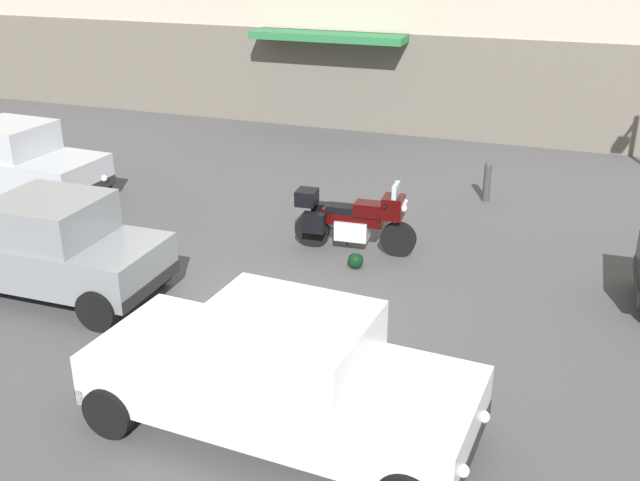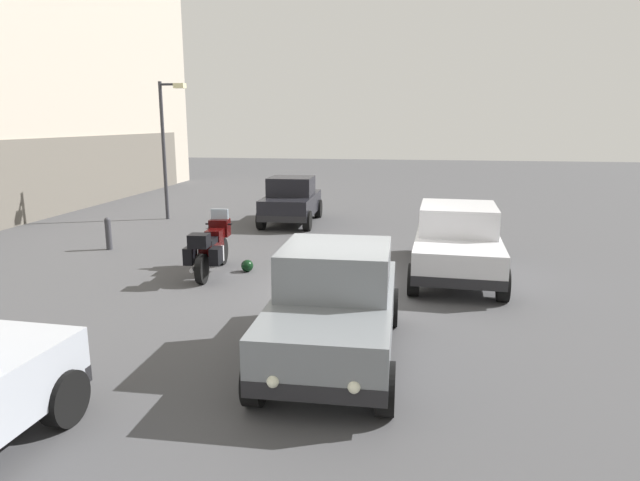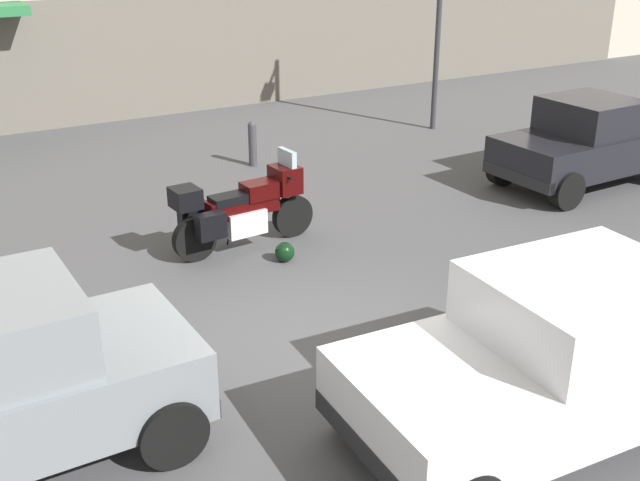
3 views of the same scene
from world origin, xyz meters
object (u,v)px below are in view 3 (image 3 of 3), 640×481
at_px(helmet, 285,252).
at_px(car_compact_side, 587,143).
at_px(motorcycle, 242,208).
at_px(car_sedan_far, 577,350).
at_px(bollard_curbside, 253,142).

distance_m(helmet, car_compact_side, 6.26).
relative_size(motorcycle, helmet, 8.09).
xyz_separation_m(car_sedan_far, car_compact_side, (5.63, 4.98, -0.01)).
bearing_deg(car_sedan_far, car_compact_side, 44.87).
bearing_deg(helmet, car_sedan_far, -82.73).
distance_m(motorcycle, helmet, 0.92).
bearing_deg(motorcycle, bollard_curbside, 58.08).
height_order(motorcycle, car_sedan_far, car_sedan_far).
bearing_deg(bollard_curbside, motorcycle, -117.81).
relative_size(helmet, car_compact_side, 0.08).
xyz_separation_m(motorcycle, car_compact_side, (6.52, -0.43, 0.15)).
bearing_deg(car_compact_side, helmet, -178.69).
distance_m(motorcycle, car_sedan_far, 5.49).
height_order(car_sedan_far, car_compact_side, same).
relative_size(car_compact_side, bollard_curbside, 4.00).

